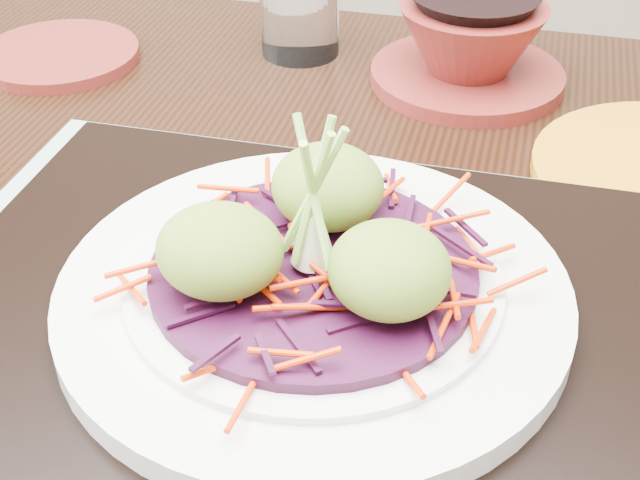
% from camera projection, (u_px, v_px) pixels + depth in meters
% --- Properties ---
extents(dining_table, '(1.34, 0.94, 0.81)m').
position_uv_depth(dining_table, '(317.00, 390.00, 0.63)').
color(dining_table, black).
rests_on(dining_table, ground).
extents(placemat, '(0.53, 0.43, 0.00)m').
position_uv_depth(placemat, '(314.00, 334.00, 0.52)').
color(placemat, gray).
rests_on(placemat, dining_table).
extents(serving_tray, '(0.46, 0.36, 0.02)m').
position_uv_depth(serving_tray, '(314.00, 318.00, 0.51)').
color(serving_tray, black).
rests_on(serving_tray, placemat).
extents(white_plate, '(0.29, 0.29, 0.02)m').
position_uv_depth(white_plate, '(314.00, 291.00, 0.50)').
color(white_plate, silver).
rests_on(white_plate, serving_tray).
extents(cabbage_bed, '(0.18, 0.18, 0.01)m').
position_uv_depth(cabbage_bed, '(313.00, 271.00, 0.49)').
color(cabbage_bed, '#310929').
rests_on(cabbage_bed, white_plate).
extents(carrot_julienne, '(0.22, 0.22, 0.01)m').
position_uv_depth(carrot_julienne, '(313.00, 258.00, 0.48)').
color(carrot_julienne, red).
rests_on(carrot_julienne, cabbage_bed).
extents(guacamole_scoops, '(0.16, 0.14, 0.05)m').
position_uv_depth(guacamole_scoops, '(313.00, 234.00, 0.47)').
color(guacamole_scoops, olive).
rests_on(guacamole_scoops, cabbage_bed).
extents(scallion_garnish, '(0.07, 0.07, 0.10)m').
position_uv_depth(scallion_garnish, '(313.00, 199.00, 0.46)').
color(scallion_garnish, '#86C44E').
rests_on(scallion_garnish, cabbage_bed).
extents(terracotta_side_plate, '(0.18, 0.18, 0.01)m').
position_uv_depth(terracotta_side_plate, '(60.00, 55.00, 0.82)').
color(terracotta_side_plate, '#5B1915').
rests_on(terracotta_side_plate, dining_table).
extents(terracotta_bowl_set, '(0.20, 0.20, 0.07)m').
position_uv_depth(terracotta_bowl_set, '(470.00, 49.00, 0.77)').
color(terracotta_bowl_set, '#5B1915').
rests_on(terracotta_bowl_set, dining_table).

